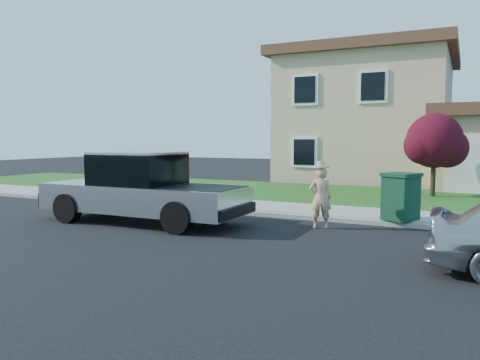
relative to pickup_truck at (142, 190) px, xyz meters
name	(u,v)px	position (x,y,z in m)	size (l,w,h in m)	color
ground	(226,236)	(2.80, -0.56, -0.88)	(80.00, 80.00, 0.00)	black
curb	(306,217)	(3.80, 2.34, -0.82)	(40.00, 0.20, 0.12)	gray
sidewalk	(317,211)	(3.80, 3.44, -0.81)	(40.00, 2.00, 0.15)	gray
lawn	(351,196)	(3.80, 7.94, -0.83)	(40.00, 7.00, 0.10)	#1F4513
house	(392,121)	(4.12, 15.82, 2.29)	(14.00, 11.30, 6.85)	tan
pickup_truck	(142,190)	(0.00, 0.00, 0.00)	(5.76, 2.22, 1.89)	black
woman	(320,197)	(4.51, 1.28, -0.08)	(0.66, 0.56, 1.68)	#E0A47B
ornamental_tree	(435,143)	(6.68, 8.75, 1.19)	(2.25, 2.03, 3.09)	black
trash_bin	(401,196)	(6.27, 2.54, -0.12)	(1.03, 1.08, 1.21)	#0E331D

